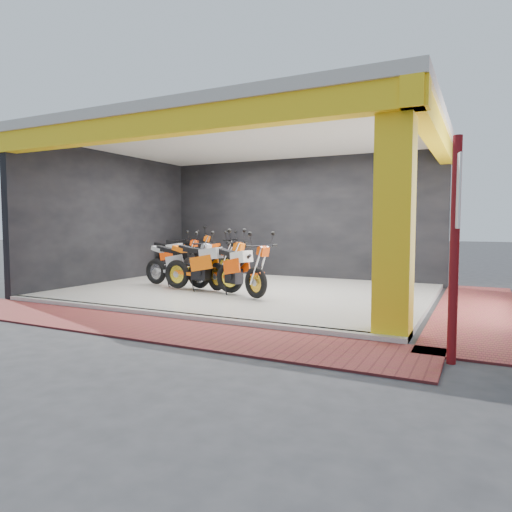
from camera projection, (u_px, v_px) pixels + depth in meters
The scene contains 18 objects.
ground at pixel (200, 308), 8.80m from camera, with size 80.00×80.00×0.00m, color #2D2D30.
showroom_floor at pixel (247, 292), 10.58m from camera, with size 8.00×6.00×0.10m, color white.
showroom_ceiling at pixel (247, 137), 10.33m from camera, with size 8.40×6.40×0.20m, color beige.
back_wall at pixel (297, 220), 13.23m from camera, with size 8.20×0.20×3.50m, color black.
left_wall at pixel (113, 219), 12.29m from camera, with size 0.20×6.20×3.50m, color black.
corner_column at pixel (395, 214), 6.34m from camera, with size 0.50×0.50×3.50m, color yellow.
header_beam_front at pixel (165, 124), 7.68m from camera, with size 8.40×0.30×0.40m, color yellow.
header_beam_right at pixel (435, 135), 8.58m from camera, with size 0.30×6.40×0.40m, color yellow.
floor_kerb at pixel (167, 315), 7.88m from camera, with size 8.00×0.20×0.10m, color white.
paver_front at pixel (136, 326), 7.19m from camera, with size 9.00×1.40×0.03m, color maroon.
paver_right at pixel (477, 311), 8.45m from camera, with size 1.40×7.00×0.03m, color maroon.
signpost at pixel (455, 240), 5.19m from camera, with size 0.11×0.36×2.61m.
moto_hero at pixel (256, 267), 9.13m from camera, with size 2.14×0.79×1.31m, color #FD4E0A, non-canonical shape.
moto_row_a at pixel (230, 263), 9.85m from camera, with size 2.23×0.82×1.36m, color #E45C09, non-canonical shape.
moto_row_b at pixel (199, 262), 10.59m from camera, with size 2.12×0.78×1.29m, color #A9ABB1, non-canonical shape.
moto_row_c at pixel (226, 254), 13.50m from camera, with size 2.07×0.77×1.27m, color black, non-canonical shape.
moto_row_d at pixel (200, 250), 14.38m from camera, with size 2.31×0.85×1.41m, color #F05B0A, non-canonical shape.
moto_row_e at pixel (188, 254), 13.35m from camera, with size 2.10×0.78×1.29m, color #EF420A, non-canonical shape.
Camera 1 is at (4.86, -7.31, 1.62)m, focal length 32.00 mm.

